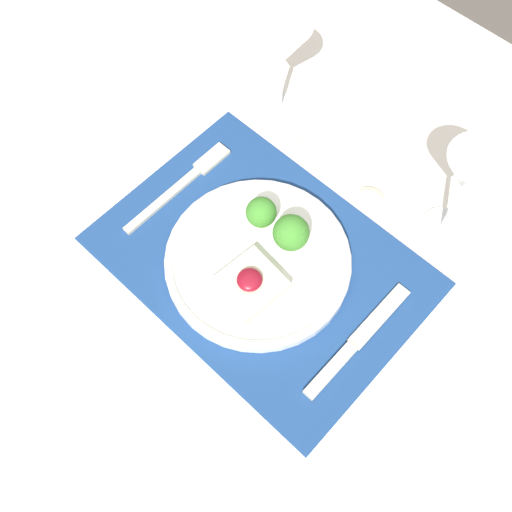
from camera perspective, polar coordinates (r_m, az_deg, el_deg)
The scene contains 9 objects.
ground_plane at distance 1.56m, azimuth 0.30°, elevation -12.80°, with size 8.00×8.00×0.00m, color #4C4742.
dining_table at distance 0.91m, azimuth 0.50°, elevation -2.65°, with size 1.50×1.18×0.76m.
placemat at distance 0.83m, azimuth 0.54°, elevation -0.47°, with size 0.44×0.31×0.00m, color navy.
dinner_plate at distance 0.82m, azimuth 0.17°, elevation -0.10°, with size 0.26×0.26×0.08m.
fork at distance 0.90m, azimuth -6.79°, elevation 7.04°, with size 0.02×0.20×0.01m.
knife at distance 0.79m, azimuth 9.06°, elevation -8.60°, with size 0.02×0.20×0.01m.
spoon at distance 0.90m, azimuth 9.46°, elevation 6.55°, with size 0.18×0.04×0.01m.
wine_glass_near at distance 0.80m, azimuth 19.73°, elevation 6.96°, with size 0.08×0.08×0.17m.
wine_glass_far at distance 0.89m, azimuth 2.51°, elevation 19.11°, with size 0.08×0.08×0.17m.
Camera 1 is at (0.24, -0.27, 1.51)m, focal length 42.00 mm.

